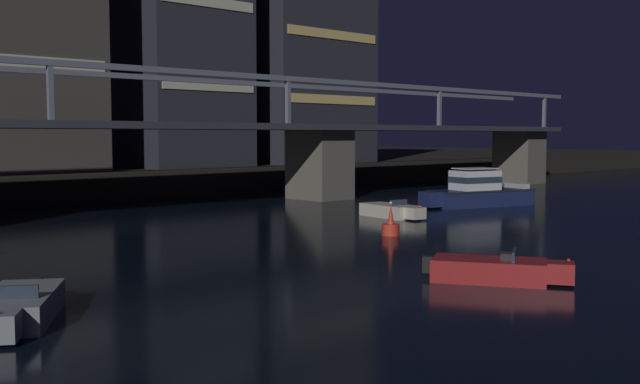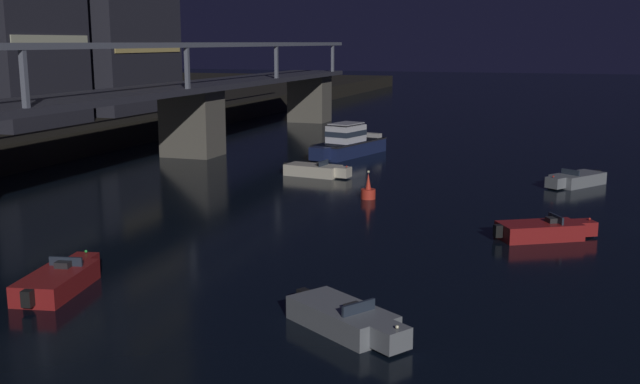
{
  "view_description": "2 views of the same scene",
  "coord_description": "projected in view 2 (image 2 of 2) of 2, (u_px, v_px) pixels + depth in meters",
  "views": [
    {
      "loc": [
        -26.46,
        -7.39,
        5.15
      ],
      "look_at": [
        -3.84,
        16.88,
        2.62
      ],
      "focal_mm": 41.98,
      "sensor_mm": 36.0,
      "label": 1
    },
    {
      "loc": [
        -41.38,
        6.23,
        9.44
      ],
      "look_at": [
        -2.76,
        19.44,
        1.27
      ],
      "focal_mm": 42.19,
      "sensor_mm": 36.0,
      "label": 2
    }
  ],
  "objects": [
    {
      "name": "speedboat_far_left",
      "position": [
        59.0,
        280.0,
        28.97
      ],
      "size": [
        5.22,
        2.53,
        1.16
      ],
      "color": "maroon",
      "rests_on": "ground"
    },
    {
      "name": "speedboat_mid_right",
      "position": [
        346.0,
        319.0,
        24.94
      ],
      "size": [
        3.8,
        4.79,
        1.16
      ],
      "color": "gray",
      "rests_on": "ground"
    },
    {
      "name": "river_bridge",
      "position": [
        84.0,
        122.0,
        49.07
      ],
      "size": [
        93.65,
        6.4,
        9.38
      ],
      "color": "#605B51",
      "rests_on": "ground"
    },
    {
      "name": "cabin_cruiser_near_left",
      "position": [
        348.0,
        143.0,
        63.21
      ],
      "size": [
        9.36,
        4.67,
        2.79
      ],
      "color": "#19234C",
      "rests_on": "ground"
    },
    {
      "name": "speedboat_near_right",
      "position": [
        576.0,
        179.0,
        50.13
      ],
      "size": [
        4.75,
        3.89,
        1.16
      ],
      "color": "gray",
      "rests_on": "ground"
    },
    {
      "name": "channel_buoy",
      "position": [
        368.0,
        191.0,
        45.91
      ],
      "size": [
        0.9,
        0.9,
        1.76
      ],
      "color": "red",
      "rests_on": "ground"
    },
    {
      "name": "speedboat_near_center",
      "position": [
        316.0,
        170.0,
        53.72
      ],
      "size": [
        2.33,
        5.23,
        1.16
      ],
      "color": "beige",
      "rests_on": "ground"
    },
    {
      "name": "speedboat_mid_left",
      "position": [
        543.0,
        230.0,
        36.62
      ],
      "size": [
        3.62,
        4.86,
        1.16
      ],
      "color": "maroon",
      "rests_on": "ground"
    }
  ]
}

